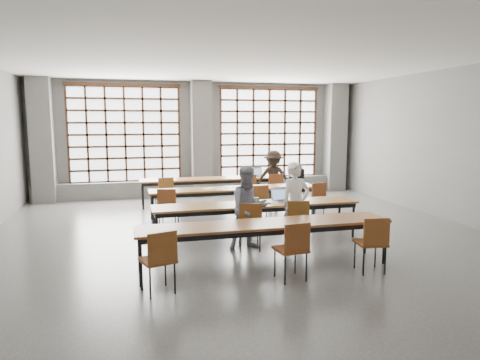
# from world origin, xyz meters

# --- Properties ---
(floor) EXTENTS (11.00, 11.00, 0.00)m
(floor) POSITION_xyz_m (0.00, 0.00, 0.00)
(floor) COLOR #50504D
(floor) RESTS_ON ground
(ceiling) EXTENTS (11.00, 11.00, 0.00)m
(ceiling) POSITION_xyz_m (0.00, 0.00, 3.50)
(ceiling) COLOR silver
(ceiling) RESTS_ON floor
(wall_back) EXTENTS (10.00, 0.00, 10.00)m
(wall_back) POSITION_xyz_m (0.00, 5.50, 1.75)
(wall_back) COLOR #61615F
(wall_back) RESTS_ON floor
(wall_front) EXTENTS (10.00, 0.00, 10.00)m
(wall_front) POSITION_xyz_m (0.00, -5.50, 1.75)
(wall_front) COLOR #61615F
(wall_front) RESTS_ON floor
(wall_right) EXTENTS (0.00, 11.00, 11.00)m
(wall_right) POSITION_xyz_m (5.00, 0.00, 1.75)
(wall_right) COLOR #61615F
(wall_right) RESTS_ON floor
(column_left) EXTENTS (0.60, 0.55, 3.50)m
(column_left) POSITION_xyz_m (-4.50, 5.22, 1.75)
(column_left) COLOR #5C5C5A
(column_left) RESTS_ON floor
(column_mid) EXTENTS (0.60, 0.55, 3.50)m
(column_mid) POSITION_xyz_m (0.00, 5.22, 1.75)
(column_mid) COLOR #5C5C5A
(column_mid) RESTS_ON floor
(column_right) EXTENTS (0.60, 0.55, 3.50)m
(column_right) POSITION_xyz_m (4.50, 5.22, 1.75)
(column_right) COLOR #5C5C5A
(column_right) RESTS_ON floor
(window_left) EXTENTS (3.32, 0.12, 3.00)m
(window_left) POSITION_xyz_m (-2.25, 5.42, 1.90)
(window_left) COLOR white
(window_left) RESTS_ON wall_back
(window_right) EXTENTS (3.32, 0.12, 3.00)m
(window_right) POSITION_xyz_m (2.25, 5.42, 1.90)
(window_right) COLOR white
(window_right) RESTS_ON wall_back
(sill_ledge) EXTENTS (9.80, 0.35, 0.50)m
(sill_ledge) POSITION_xyz_m (0.00, 5.30, 0.25)
(sill_ledge) COLOR #5C5C5A
(sill_ledge) RESTS_ON floor
(desk_row_a) EXTENTS (4.00, 0.70, 0.73)m
(desk_row_a) POSITION_xyz_m (0.08, 3.80, 0.66)
(desk_row_a) COLOR brown
(desk_row_a) RESTS_ON floor
(desk_row_b) EXTENTS (4.00, 0.70, 0.73)m
(desk_row_b) POSITION_xyz_m (0.23, 1.94, 0.66)
(desk_row_b) COLOR brown
(desk_row_b) RESTS_ON floor
(desk_row_c) EXTENTS (4.00, 0.70, 0.73)m
(desk_row_c) POSITION_xyz_m (0.18, -0.03, 0.66)
(desk_row_c) COLOR brown
(desk_row_c) RESTS_ON floor
(desk_row_d) EXTENTS (4.00, 0.70, 0.73)m
(desk_row_d) POSITION_xyz_m (-0.15, -1.60, 0.66)
(desk_row_d) COLOR brown
(desk_row_d) RESTS_ON floor
(chair_back_left) EXTENTS (0.50, 0.50, 0.88)m
(chair_back_left) POSITION_xyz_m (-1.31, 3.17, 0.54)
(chair_back_left) COLOR brown
(chair_back_left) RESTS_ON floor
(chair_back_mid) EXTENTS (0.51, 0.52, 0.88)m
(chair_back_mid) POSITION_xyz_m (0.90, 3.18, 0.54)
(chair_back_mid) COLOR brown
(chair_back_mid) RESTS_ON floor
(chair_back_right) EXTENTS (0.44, 0.45, 0.88)m
(chair_back_right) POSITION_xyz_m (1.67, 3.17, 0.54)
(chair_back_right) COLOR brown
(chair_back_right) RESTS_ON floor
(chair_mid_left) EXTENTS (0.52, 0.52, 0.88)m
(chair_mid_left) POSITION_xyz_m (-1.40, 1.32, 0.54)
(chair_mid_left) COLOR brown
(chair_mid_left) RESTS_ON floor
(chair_mid_centre) EXTENTS (0.44, 0.45, 0.88)m
(chair_mid_centre) POSITION_xyz_m (0.63, 1.31, 0.54)
(chair_mid_centre) COLOR brown
(chair_mid_centre) RESTS_ON floor
(chair_mid_right) EXTENTS (0.49, 0.50, 0.88)m
(chair_mid_right) POSITION_xyz_m (2.04, 1.31, 0.54)
(chair_mid_right) COLOR brown
(chair_mid_right) RESTS_ON floor
(chair_front_left) EXTENTS (0.49, 0.49, 0.88)m
(chair_front_left) POSITION_xyz_m (-0.13, -0.66, 0.54)
(chair_front_left) COLOR brown
(chair_front_left) RESTS_ON floor
(chair_front_right) EXTENTS (0.50, 0.50, 0.88)m
(chair_front_right) POSITION_xyz_m (0.76, -0.66, 0.54)
(chair_front_right) COLOR brown
(chair_front_right) RESTS_ON floor
(chair_near_left) EXTENTS (0.52, 0.52, 0.88)m
(chair_near_left) POSITION_xyz_m (-1.83, -2.23, 0.54)
(chair_near_left) COLOR brown
(chair_near_left) RESTS_ON floor
(chair_near_mid) EXTENTS (0.46, 0.46, 0.88)m
(chair_near_mid) POSITION_xyz_m (0.06, -2.23, 0.54)
(chair_near_mid) COLOR brown
(chair_near_mid) RESTS_ON floor
(chair_near_right) EXTENTS (0.47, 0.47, 0.88)m
(chair_near_right) POSITION_xyz_m (1.34, -2.23, 0.54)
(chair_near_right) COLOR brown
(chair_near_right) RESTS_ON floor
(student_male) EXTENTS (0.62, 0.45, 1.55)m
(student_male) POSITION_xyz_m (0.78, -0.53, 0.78)
(student_male) COLOR white
(student_male) RESTS_ON floor
(student_female) EXTENTS (0.76, 0.61, 1.51)m
(student_female) POSITION_xyz_m (-0.12, -0.53, 0.75)
(student_female) COLOR #181D48
(student_female) RESTS_ON floor
(student_back) EXTENTS (1.11, 0.91, 1.50)m
(student_back) POSITION_xyz_m (1.68, 3.30, 0.75)
(student_back) COLOR black
(student_back) RESTS_ON floor
(laptop_front) EXTENTS (0.40, 0.35, 0.26)m
(laptop_front) POSITION_xyz_m (0.72, 0.08, 0.79)
(laptop_front) COLOR #ACADB1
(laptop_front) RESTS_ON desk_row_c
(laptop_back) EXTENTS (0.42, 0.38, 0.26)m
(laptop_back) POSITION_xyz_m (1.41, 3.91, 0.79)
(laptop_back) COLOR #B6B6BB
(laptop_back) RESTS_ON desk_row_a
(mouse) EXTENTS (0.11, 0.09, 0.04)m
(mouse) POSITION_xyz_m (1.13, -0.05, 0.75)
(mouse) COLOR white
(mouse) RESTS_ON desk_row_c
(green_box) EXTENTS (0.27, 0.17, 0.09)m
(green_box) POSITION_xyz_m (0.13, 0.05, 0.78)
(green_box) COLOR #36872C
(green_box) RESTS_ON desk_row_c
(phone) EXTENTS (0.14, 0.10, 0.01)m
(phone) POSITION_xyz_m (0.36, -0.13, 0.74)
(phone) COLOR black
(phone) RESTS_ON desk_row_c
(paper_sheet_a) EXTENTS (0.36, 0.33, 0.00)m
(paper_sheet_a) POSITION_xyz_m (-0.37, 1.99, 0.73)
(paper_sheet_a) COLOR silver
(paper_sheet_a) RESTS_ON desk_row_b
(paper_sheet_b) EXTENTS (0.32, 0.25, 0.00)m
(paper_sheet_b) POSITION_xyz_m (-0.07, 1.89, 0.73)
(paper_sheet_b) COLOR white
(paper_sheet_b) RESTS_ON desk_row_b
(paper_sheet_c) EXTENTS (0.35, 0.29, 0.00)m
(paper_sheet_c) POSITION_xyz_m (0.33, 1.94, 0.73)
(paper_sheet_c) COLOR white
(paper_sheet_c) RESTS_ON desk_row_b
(backpack) EXTENTS (0.34, 0.24, 0.40)m
(backpack) POSITION_xyz_m (1.83, 1.99, 0.93)
(backpack) COLOR black
(backpack) RESTS_ON desk_row_b
(plastic_bag) EXTENTS (0.32, 0.30, 0.29)m
(plastic_bag) POSITION_xyz_m (0.98, 3.85, 0.87)
(plastic_bag) COLOR silver
(plastic_bag) RESTS_ON desk_row_a
(red_pouch) EXTENTS (0.21, 0.11, 0.06)m
(red_pouch) POSITION_xyz_m (-1.85, -2.15, 0.50)
(red_pouch) COLOR maroon
(red_pouch) RESTS_ON chair_near_left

